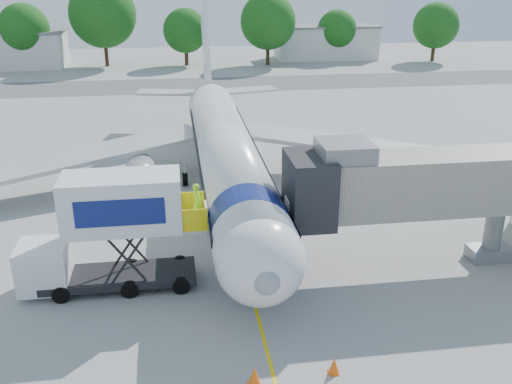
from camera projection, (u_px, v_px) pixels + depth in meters
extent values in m
plane|color=#999996|center=(232.00, 218.00, 34.02)|extent=(160.00, 160.00, 0.00)
cube|color=yellow|center=(232.00, 218.00, 34.01)|extent=(0.15, 70.00, 0.01)
cube|color=#59595B|center=(197.00, 85.00, 72.68)|extent=(120.00, 10.00, 0.01)
cylinder|color=silver|center=(226.00, 155.00, 35.68)|extent=(3.70, 28.00, 3.70)
sphere|color=silver|center=(260.00, 261.00, 22.79)|extent=(3.70, 3.70, 3.70)
sphere|color=gray|center=(266.00, 281.00, 21.36)|extent=(1.10, 1.10, 1.10)
cone|color=silver|center=(208.00, 98.00, 51.33)|extent=(3.70, 6.00, 3.70)
cube|color=silver|center=(206.00, 49.00, 50.71)|extent=(0.35, 7.26, 8.29)
cube|color=#B0B3B5|center=(348.00, 144.00, 40.37)|extent=(16.17, 9.32, 1.42)
cube|color=#B0B3B5|center=(87.00, 155.00, 37.95)|extent=(16.17, 9.32, 1.42)
cylinder|color=#999BA0|center=(306.00, 169.00, 38.42)|extent=(2.10, 3.60, 2.10)
cylinder|color=#999BA0|center=(140.00, 177.00, 36.94)|extent=(2.10, 3.60, 2.10)
cube|color=black|center=(261.00, 255.00, 22.35)|extent=(2.60, 1.39, 0.81)
cylinder|color=navy|center=(250.00, 229.00, 25.55)|extent=(3.73, 2.00, 3.73)
cylinder|color=silver|center=(255.00, 290.00, 25.00)|extent=(0.16, 0.16, 1.50)
cylinder|color=black|center=(255.00, 299.00, 25.15)|extent=(0.25, 0.64, 0.64)
cylinder|color=black|center=(260.00, 175.00, 39.72)|extent=(0.35, 0.90, 0.90)
cylinder|color=black|center=(185.00, 179.00, 39.02)|extent=(0.35, 0.90, 0.90)
cube|color=#A99F90|center=(434.00, 182.00, 27.17)|extent=(13.60, 2.60, 2.80)
cube|color=black|center=(309.00, 189.00, 26.35)|extent=(2.00, 3.20, 3.20)
cube|color=slate|center=(345.00, 150.00, 25.90)|extent=(2.40, 2.40, 0.80)
cylinder|color=slate|center=(493.00, 233.00, 28.70)|extent=(0.90, 0.90, 3.00)
cube|color=slate|center=(490.00, 253.00, 29.12)|extent=(2.20, 1.20, 0.70)
cylinder|color=black|center=(473.00, 254.00, 29.00)|extent=(0.30, 0.70, 0.70)
cylinder|color=black|center=(506.00, 252.00, 29.24)|extent=(0.30, 0.70, 0.70)
cube|color=black|center=(120.00, 276.00, 26.56)|extent=(7.00, 2.30, 0.35)
cube|color=silver|center=(44.00, 266.00, 25.83)|extent=(2.20, 2.20, 2.10)
cube|color=black|center=(43.00, 257.00, 25.66)|extent=(1.90, 2.10, 0.70)
cube|color=silver|center=(122.00, 202.00, 25.26)|extent=(5.20, 2.40, 2.50)
cube|color=navy|center=(120.00, 213.00, 24.14)|extent=(3.80, 0.04, 1.20)
cube|color=silver|center=(194.00, 222.00, 26.12)|extent=(1.10, 2.20, 0.10)
cube|color=yellow|center=(195.00, 221.00, 24.96)|extent=(1.10, 0.06, 1.10)
cube|color=yellow|center=(193.00, 203.00, 26.89)|extent=(1.10, 0.06, 1.10)
cylinder|color=black|center=(181.00, 286.00, 26.03)|extent=(0.80, 0.25, 0.80)
cylinder|color=black|center=(180.00, 264.00, 27.96)|extent=(0.80, 0.25, 0.80)
cylinder|color=black|center=(61.00, 295.00, 25.32)|extent=(0.80, 0.25, 0.80)
cylinder|color=black|center=(69.00, 271.00, 27.25)|extent=(0.80, 0.25, 0.80)
imported|color=#98F119|center=(197.00, 203.00, 25.79)|extent=(0.61, 0.77, 1.85)
cone|color=#FF5E0D|center=(334.00, 366.00, 20.90)|extent=(0.42, 0.42, 0.67)
cube|color=#FF5E0D|center=(334.00, 373.00, 21.02)|extent=(0.38, 0.38, 0.04)
cone|color=#FF5E0D|center=(254.00, 377.00, 20.24)|extent=(0.50, 0.50, 0.80)
cube|color=silver|center=(2.00, 50.00, 84.57)|extent=(18.00, 8.00, 5.00)
cube|color=silver|center=(326.00, 43.00, 93.13)|extent=(16.00, 7.00, 5.00)
cube|color=slate|center=(326.00, 26.00, 92.16)|extent=(16.40, 7.40, 0.30)
cylinder|color=#382314|center=(28.00, 57.00, 83.99)|extent=(0.56, 0.56, 3.30)
sphere|color=#164913|center=(24.00, 29.00, 82.51)|extent=(7.33, 7.33, 7.33)
cylinder|color=#382314|center=(106.00, 51.00, 85.76)|extent=(0.56, 0.56, 4.42)
sphere|color=#164913|center=(103.00, 14.00, 83.78)|extent=(9.82, 9.82, 9.82)
cylinder|color=#382314|center=(186.00, 55.00, 86.92)|extent=(0.56, 0.56, 2.99)
sphere|color=#164913|center=(185.00, 31.00, 85.58)|extent=(6.63, 6.63, 6.63)
cylinder|color=#382314|center=(268.00, 53.00, 86.93)|extent=(0.56, 0.56, 3.75)
sphere|color=#164913|center=(268.00, 21.00, 85.25)|extent=(8.33, 8.33, 8.33)
cylinder|color=#382314|center=(336.00, 51.00, 92.00)|extent=(0.56, 0.56, 2.78)
sphere|color=#164913|center=(337.00, 29.00, 90.75)|extent=(6.18, 6.18, 6.18)
cylinder|color=#382314|center=(433.00, 51.00, 90.82)|extent=(0.56, 0.56, 3.20)
sphere|color=#164913|center=(436.00, 25.00, 89.39)|extent=(7.11, 7.11, 7.11)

